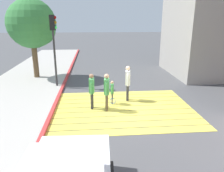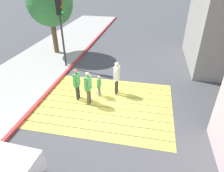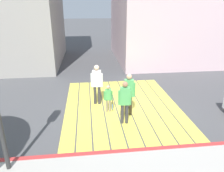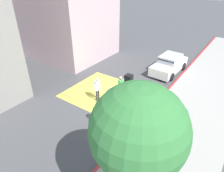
% 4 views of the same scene
% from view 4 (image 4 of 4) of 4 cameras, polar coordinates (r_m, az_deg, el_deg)
% --- Properties ---
extents(ground_plane, '(120.00, 120.00, 0.00)m').
position_cam_4_polar(ground_plane, '(15.04, -0.47, -2.57)').
color(ground_plane, '#4C4C4F').
extents(crosswalk_stripes, '(6.40, 4.90, 0.01)m').
position_cam_4_polar(crosswalk_stripes, '(15.04, -0.47, -2.56)').
color(crosswalk_stripes, '#EAD64C').
rests_on(crosswalk_stripes, ground).
extents(sidewalk_west, '(4.80, 40.00, 0.12)m').
position_cam_4_polar(sidewalk_west, '(13.18, 20.05, -9.78)').
color(sidewalk_west, '#ADA8A0').
rests_on(sidewalk_west, ground).
extents(curb_painted, '(0.16, 40.00, 0.13)m').
position_cam_4_polar(curb_painted, '(13.70, 10.73, -6.53)').
color(curb_painted, '#BC3333').
rests_on(curb_painted, ground).
extents(building_far_south, '(8.00, 7.04, 10.59)m').
position_cam_4_polar(building_far_south, '(21.87, -12.80, 21.99)').
color(building_far_south, beige).
rests_on(building_far_south, ground).
extents(car_parked_near_curb, '(2.13, 4.38, 1.57)m').
position_cam_4_polar(car_parked_near_curb, '(18.85, 15.74, 5.85)').
color(car_parked_near_curb, white).
rests_on(car_parked_near_curb, ground).
extents(traffic_light_corner, '(0.39, 0.28, 4.24)m').
position_cam_4_polar(traffic_light_corner, '(9.19, 4.38, -3.57)').
color(traffic_light_corner, '#2D2D2D').
rests_on(traffic_light_corner, ground).
extents(street_tree, '(3.20, 3.20, 5.32)m').
position_cam_4_polar(street_tree, '(6.68, 6.79, -12.31)').
color(street_tree, brown).
rests_on(street_tree, ground).
extents(water_bottle, '(0.07, 0.07, 0.22)m').
position_cam_4_polar(water_bottle, '(13.88, 20.45, -6.76)').
color(water_bottle, '#33A5BF').
rests_on(water_bottle, sidewalk_west).
extents(pedestrian_adult_lead, '(0.28, 0.52, 1.81)m').
position_cam_4_polar(pedestrian_adult_lead, '(13.95, -4.16, -0.42)').
color(pedestrian_adult_lead, '#333338').
rests_on(pedestrian_adult_lead, ground).
extents(pedestrian_adult_trailing, '(0.27, 0.50, 1.73)m').
position_cam_4_polar(pedestrian_adult_trailing, '(14.23, 2.45, 0.08)').
color(pedestrian_adult_trailing, brown).
rests_on(pedestrian_adult_trailing, ground).
extents(pedestrian_adult_side, '(0.25, 0.49, 1.67)m').
position_cam_4_polar(pedestrian_adult_side, '(13.75, 4.14, -1.31)').
color(pedestrian_adult_side, '#333338').
rests_on(pedestrian_adult_side, ground).
extents(pedestrian_child_with_racket, '(0.28, 0.38, 1.18)m').
position_cam_4_polar(pedestrian_child_with_racket, '(14.02, -0.39, -2.09)').
color(pedestrian_child_with_racket, gray).
rests_on(pedestrian_child_with_racket, ground).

